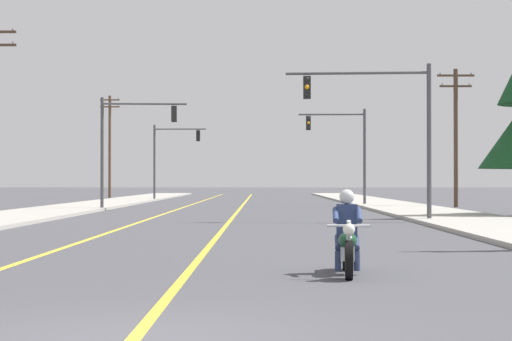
{
  "coord_description": "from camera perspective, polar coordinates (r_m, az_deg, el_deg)",
  "views": [
    {
      "loc": [
        1.34,
        -8.73,
        1.61
      ],
      "look_at": [
        1.12,
        20.91,
        1.96
      ],
      "focal_mm": 61.21,
      "sensor_mm": 36.0,
      "label": 1
    }
  ],
  "objects": [
    {
      "name": "traffic_signal_near_left",
      "position": [
        48.55,
        -8.45,
        2.26
      ],
      "size": [
        4.73,
        0.54,
        6.2
      ],
      "color": "#47474C",
      "rests_on": "ground"
    },
    {
      "name": "traffic_signal_mid_right",
      "position": [
        55.96,
        5.88,
        1.84
      ],
      "size": [
        4.31,
        0.37,
        6.2
      ],
      "color": "#47474C",
      "rests_on": "ground"
    },
    {
      "name": "lane_stripe_left",
      "position": [
        53.96,
        -4.64,
        -2.38
      ],
      "size": [
        0.16,
        100.0,
        0.01
      ],
      "primitive_type": "cube",
      "color": "yellow",
      "rests_on": "ground"
    },
    {
      "name": "traffic_signal_mid_left",
      "position": [
        71.84,
        -5.7,
        1.29
      ],
      "size": [
        4.33,
        0.37,
        6.2
      ],
      "color": "#47474C",
      "rests_on": "ground"
    },
    {
      "name": "sidewalk_kerb_left",
      "position": [
        49.91,
        -11.97,
        -2.43
      ],
      "size": [
        4.4,
        110.0,
        0.14
      ],
      "primitive_type": "cube",
      "color": "#ADA89E",
      "rests_on": "ground"
    },
    {
      "name": "motorcycle_with_rider",
      "position": [
        15.1,
        5.98,
        -4.56
      ],
      "size": [
        0.7,
        2.19,
        1.46
      ],
      "color": "black",
      "rests_on": "ground"
    },
    {
      "name": "lane_stripe_center",
      "position": [
        53.77,
        -0.96,
        -2.39
      ],
      "size": [
        0.16,
        100.0,
        0.01
      ],
      "primitive_type": "cube",
      "color": "yellow",
      "rests_on": "ground"
    },
    {
      "name": "sidewalk_kerb_right",
      "position": [
        49.41,
        9.79,
        -2.45
      ],
      "size": [
        4.4,
        110.0,
        0.14
      ],
      "primitive_type": "cube",
      "color": "#ADA89E",
      "rests_on": "ground"
    },
    {
      "name": "utility_pole_left_far",
      "position": [
        82.98,
        -9.53,
        1.77
      ],
      "size": [
        1.85,
        0.26,
        9.61
      ],
      "color": "brown",
      "rests_on": "ground"
    },
    {
      "name": "utility_pole_right_far",
      "position": [
        54.32,
        12.93,
        2.45
      ],
      "size": [
        2.25,
        0.26,
        8.41
      ],
      "color": "#4C3828",
      "rests_on": "ground"
    },
    {
      "name": "traffic_signal_near_right",
      "position": [
        34.66,
        8.51,
        3.53
      ],
      "size": [
        5.7,
        0.52,
        6.2
      ],
      "color": "#47474C",
      "rests_on": "ground"
    }
  ]
}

